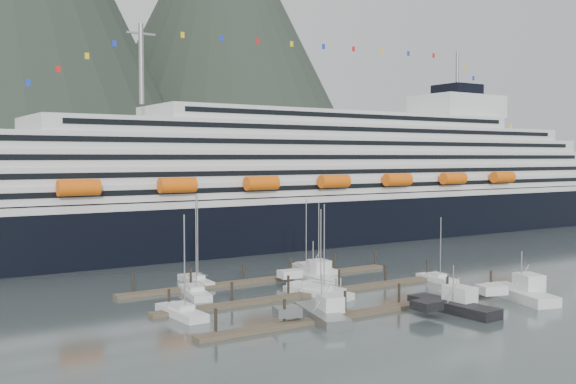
% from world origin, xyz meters
% --- Properties ---
extents(ground, '(1600.00, 1600.00, 0.00)m').
position_xyz_m(ground, '(0.00, 0.00, 0.00)').
color(ground, '#455150').
rests_on(ground, ground).
extents(cruise_ship, '(210.00, 30.40, 50.30)m').
position_xyz_m(cruise_ship, '(30.03, 54.94, 12.04)').
color(cruise_ship, black).
rests_on(cruise_ship, ground).
extents(dock_near, '(48.18, 2.28, 3.20)m').
position_xyz_m(dock_near, '(-4.93, -9.95, 0.31)').
color(dock_near, '#483E2E').
rests_on(dock_near, ground).
extents(dock_mid, '(48.18, 2.28, 3.20)m').
position_xyz_m(dock_mid, '(-4.93, 3.05, 0.31)').
color(dock_mid, '#483E2E').
rests_on(dock_mid, ground).
extents(dock_far, '(48.18, 2.28, 3.20)m').
position_xyz_m(dock_far, '(-4.93, 16.05, 0.31)').
color(dock_far, '#483E2E').
rests_on(dock_far, ground).
extents(sailboat_a, '(3.18, 9.56, 13.18)m').
position_xyz_m(sailboat_a, '(-25.52, 1.40, 0.43)').
color(sailboat_a, silver).
rests_on(sailboat_a, ground).
extents(sailboat_b, '(4.54, 10.29, 15.01)m').
position_xyz_m(sailboat_b, '(-18.83, 11.82, 0.43)').
color(sailboat_b, silver).
rests_on(sailboat_b, ground).
extents(sailboat_c, '(4.77, 9.72, 12.60)m').
position_xyz_m(sailboat_c, '(-2.69, 4.88, 0.41)').
color(sailboat_c, silver).
rests_on(sailboat_c, ground).
extents(sailboat_d, '(5.54, 11.24, 13.55)m').
position_xyz_m(sailboat_d, '(-4.15, 2.29, 0.41)').
color(sailboat_d, silver).
rests_on(sailboat_d, ground).
extents(sailboat_e, '(3.02, 9.63, 14.34)m').
position_xyz_m(sailboat_e, '(-14.85, 19.99, 0.42)').
color(sailboat_e, silver).
rests_on(sailboat_e, ground).
extents(sailboat_f, '(4.68, 8.74, 12.99)m').
position_xyz_m(sailboat_f, '(5.68, 19.99, 0.41)').
color(sailboat_f, silver).
rests_on(sailboat_f, ground).
extents(sailboat_g, '(3.54, 10.57, 12.30)m').
position_xyz_m(sailboat_g, '(7.61, 19.43, 0.41)').
color(sailboat_g, silver).
rests_on(sailboat_g, ground).
extents(sailboat_h, '(2.95, 7.95, 10.61)m').
position_xyz_m(sailboat_h, '(18.00, 0.93, 0.39)').
color(sailboat_h, silver).
rests_on(sailboat_h, ground).
extents(trawler_a, '(8.93, 11.84, 6.23)m').
position_xyz_m(trawler_a, '(-12.28, -9.59, 0.83)').
color(trawler_a, gray).
rests_on(trawler_a, ground).
extents(trawler_c, '(9.16, 12.99, 6.53)m').
position_xyz_m(trawler_c, '(4.50, -15.01, 0.85)').
color(trawler_c, black).
rests_on(trawler_c, ground).
extents(trawler_d, '(10.11, 12.89, 7.37)m').
position_xyz_m(trawler_d, '(17.86, -14.96, 0.93)').
color(trawler_d, silver).
rests_on(trawler_d, ground).
extents(trawler_e, '(8.55, 11.20, 7.10)m').
position_xyz_m(trawler_e, '(1.32, 11.47, 0.90)').
color(trawler_e, silver).
rests_on(trawler_e, ground).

